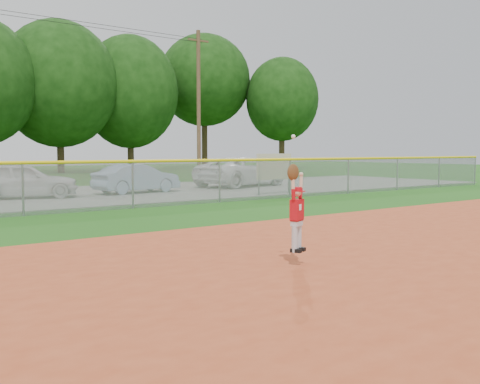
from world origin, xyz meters
The scene contains 9 objects.
ground centered at (0.00, 0.00, 0.00)m, with size 120.00×120.00×0.00m, color #1B4F12.
parking_strip centered at (0.00, 16.00, 0.01)m, with size 44.00×10.00×0.03m, color slate.
car_white_a centered at (-1.91, 15.56, 0.71)m, with size 1.61×4.00×1.36m, color silver.
car_blue centered at (2.74, 15.43, 0.65)m, with size 1.31×3.75×1.24m, color #819DC1.
car_white_b centered at (8.94, 16.18, 0.77)m, with size 2.46×5.33×1.48m, color white.
sponsor_sign centered at (6.97, 11.32, 1.13)m, with size 1.93×0.18×1.71m.
outfield_fence centered at (0.00, 10.00, 0.88)m, with size 40.06×0.10×1.55m.
power_lines centered at (1.00, 22.00, 4.68)m, with size 19.40×0.24×9.00m.
ballplayer centered at (-1.66, 0.54, 0.94)m, with size 0.45×0.27×1.83m.
Camera 1 is at (-7.30, -5.60, 1.84)m, focal length 40.00 mm.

